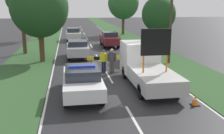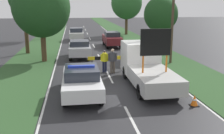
{
  "view_description": "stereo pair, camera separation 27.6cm",
  "coord_description": "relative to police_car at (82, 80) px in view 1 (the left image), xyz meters",
  "views": [
    {
      "loc": [
        -2.52,
        -13.83,
        4.62
      ],
      "look_at": [
        -0.11,
        0.65,
        1.1
      ],
      "focal_mm": 42.0,
      "sensor_mm": 36.0,
      "label": 1
    },
    {
      "loc": [
        -2.25,
        -13.87,
        4.62
      ],
      "look_at": [
        -0.11,
        0.65,
        1.1
      ],
      "focal_mm": 42.0,
      "sensor_mm": 36.0,
      "label": 2
    }
  ],
  "objects": [
    {
      "name": "road_barrier",
      "position": [
        2.05,
        5.04,
        0.03
      ],
      "size": [
        2.89,
        0.08,
        1.03
      ],
      "rotation": [
        0.0,
        0.0,
        0.01
      ],
      "color": "black",
      "rests_on": "ground"
    },
    {
      "name": "ground_plane",
      "position": [
        1.91,
        0.82,
        -0.81
      ],
      "size": [
        160.0,
        160.0,
        0.0
      ],
      "primitive_type": "plane",
      "color": "#28282B"
    },
    {
      "name": "queued_car_sedan_silver",
      "position": [
        0.14,
        9.94,
        0.01
      ],
      "size": [
        1.83,
        3.91,
        1.55
      ],
      "rotation": [
        0.0,
        0.0,
        3.14
      ],
      "color": "#B2B2B7",
      "rests_on": "ground"
    },
    {
      "name": "pedestrian_civilian",
      "position": [
        2.24,
        4.2,
        0.19
      ],
      "size": [
        0.61,
        0.39,
        1.71
      ],
      "rotation": [
        0.0,
        0.0,
        0.44
      ],
      "color": "brown",
      "rests_on": "ground"
    },
    {
      "name": "roadside_tree_near_left",
      "position": [
        -2.79,
        8.78,
        3.57
      ],
      "size": [
        4.56,
        4.56,
        6.79
      ],
      "color": "#4C3823",
      "rests_on": "ground"
    },
    {
      "name": "grass_verge_left",
      "position": [
        -3.85,
        20.82,
        -0.8
      ],
      "size": [
        3.88,
        120.0,
        0.03
      ],
      "color": "#2D5128",
      "rests_on": "ground"
    },
    {
      "name": "traffic_cone_centre_front",
      "position": [
        4.33,
        5.47,
        -0.51
      ],
      "size": [
        0.45,
        0.45,
        0.62
      ],
      "color": "black",
      "rests_on": "ground"
    },
    {
      "name": "roadside_tree_mid_right",
      "position": [
        7.62,
        10.38,
        2.9
      ],
      "size": [
        3.09,
        3.09,
        5.36
      ],
      "color": "#4C3823",
      "rests_on": "ground"
    },
    {
      "name": "police_officer",
      "position": [
        1.74,
        4.58,
        0.1
      ],
      "size": [
        0.55,
        0.35,
        1.55
      ],
      "rotation": [
        0.0,
        0.0,
        2.68
      ],
      "color": "#191E38",
      "rests_on": "ground"
    },
    {
      "name": "roadside_tree_near_right",
      "position": [
        -4.52,
        23.43,
        4.25
      ],
      "size": [
        3.38,
        3.38,
        6.89
      ],
      "color": "#4C3823",
      "rests_on": "ground"
    },
    {
      "name": "traffic_cone_near_police",
      "position": [
        5.13,
        -2.25,
        -0.55
      ],
      "size": [
        0.38,
        0.38,
        0.53
      ],
      "color": "black",
      "rests_on": "ground"
    },
    {
      "name": "grass_verge_right",
      "position": [
        7.67,
        20.82,
        -0.8
      ],
      "size": [
        3.88,
        120.0,
        0.03
      ],
      "color": "#2D5128",
      "rests_on": "ground"
    },
    {
      "name": "police_car",
      "position": [
        0.0,
        0.0,
        0.0
      ],
      "size": [
        1.92,
        4.82,
        1.63
      ],
      "rotation": [
        0.0,
        0.0,
        -0.02
      ],
      "color": "white",
      "rests_on": "ground"
    },
    {
      "name": "queued_car_wagon_maroon",
      "position": [
        3.93,
        15.95,
        0.05
      ],
      "size": [
        1.73,
        4.58,
        1.65
      ],
      "rotation": [
        0.0,
        0.0,
        3.14
      ],
      "color": "maroon",
      "rests_on": "ground"
    },
    {
      "name": "work_truck",
      "position": [
        3.82,
        1.59,
        0.3
      ],
      "size": [
        2.12,
        6.14,
        3.42
      ],
      "rotation": [
        0.0,
        0.0,
        3.09
      ],
      "color": "white",
      "rests_on": "ground"
    },
    {
      "name": "utility_pole",
      "position": [
        7.32,
        6.65,
        3.17
      ],
      "size": [
        1.2,
        0.2,
        7.74
      ],
      "color": "#473828",
      "rests_on": "ground"
    },
    {
      "name": "lane_markings",
      "position": [
        1.91,
        13.43,
        -0.81
      ],
      "size": [
        7.53,
        63.0,
        0.01
      ],
      "color": "silver",
      "rests_on": "ground"
    },
    {
      "name": "roadside_tree_far_left",
      "position": [
        7.88,
        27.37,
        4.0
      ],
      "size": [
        4.7,
        4.7,
        7.3
      ],
      "color": "#4C3823",
      "rests_on": "ground"
    },
    {
      "name": "queued_car_van_white",
      "position": [
        0.05,
        21.64,
        0.04
      ],
      "size": [
        1.79,
        4.14,
        1.65
      ],
      "rotation": [
        0.0,
        0.0,
        3.14
      ],
      "color": "silver",
      "rests_on": "ground"
    }
  ]
}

